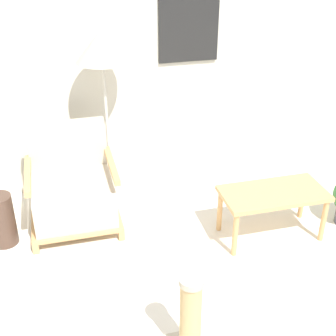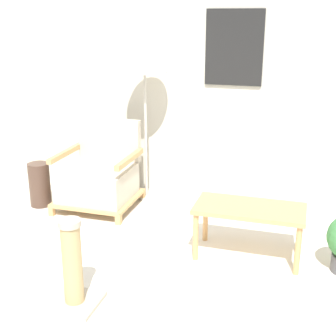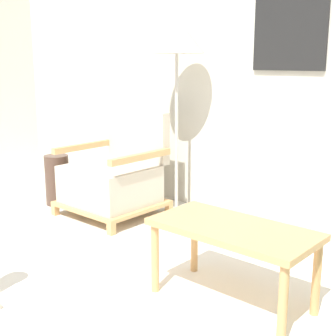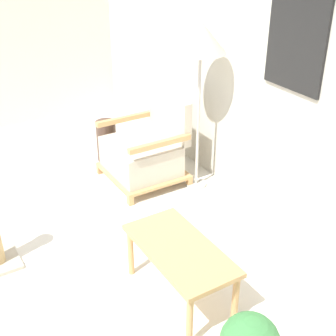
{
  "view_description": "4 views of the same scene",
  "coord_description": "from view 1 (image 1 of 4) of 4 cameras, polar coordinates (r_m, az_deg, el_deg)",
  "views": [
    {
      "loc": [
        -0.71,
        -1.66,
        2.41
      ],
      "look_at": [
        0.15,
        1.64,
        0.55
      ],
      "focal_mm": 50.0,
      "sensor_mm": 36.0,
      "label": 1
    },
    {
      "loc": [
        1.31,
        -2.16,
        1.85
      ],
      "look_at": [
        0.15,
        1.64,
        0.55
      ],
      "focal_mm": 50.0,
      "sensor_mm": 36.0,
      "label": 2
    },
    {
      "loc": [
        2.19,
        -0.68,
        1.25
      ],
      "look_at": [
        0.15,
        1.64,
        0.55
      ],
      "focal_mm": 50.0,
      "sensor_mm": 36.0,
      "label": 3
    },
    {
      "loc": [
        2.99,
        -0.09,
        2.37
      ],
      "look_at": [
        0.15,
        1.64,
        0.55
      ],
      "focal_mm": 50.0,
      "sensor_mm": 36.0,
      "label": 4
    }
  ],
  "objects": [
    {
      "name": "floor_lamp",
      "position": [
        4.02,
        -8.06,
        13.97
      ],
      "size": [
        0.45,
        0.45,
        1.58
      ],
      "color": "#B7B2A8",
      "rests_on": "ground_plane"
    },
    {
      "name": "vase",
      "position": [
        4.04,
        -19.62,
        -6.0
      ],
      "size": [
        0.21,
        0.21,
        0.45
      ],
      "primitive_type": "cylinder",
      "color": "#473328",
      "rests_on": "ground_plane"
    },
    {
      "name": "wall_back",
      "position": [
        4.37,
        -4.89,
        14.53
      ],
      "size": [
        8.0,
        0.09,
        2.7
      ],
      "color": "beige",
      "rests_on": "ground_plane"
    },
    {
      "name": "scratching_post",
      "position": [
        2.94,
        2.72,
        -18.51
      ],
      "size": [
        0.32,
        0.32,
        0.62
      ],
      "color": "#B2A893",
      "rests_on": "ground_plane"
    },
    {
      "name": "armchair",
      "position": [
        4.09,
        -11.5,
        -2.92
      ],
      "size": [
        0.75,
        0.7,
        0.85
      ],
      "color": "tan",
      "rests_on": "ground_plane"
    },
    {
      "name": "coffee_table",
      "position": [
        3.91,
        12.69,
        -3.55
      ],
      "size": [
        0.85,
        0.43,
        0.43
      ],
      "color": "tan",
      "rests_on": "ground_plane"
    }
  ]
}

